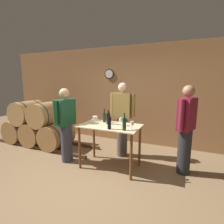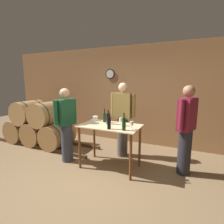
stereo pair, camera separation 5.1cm
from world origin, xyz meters
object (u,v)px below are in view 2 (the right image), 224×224
Objects in this scene: wine_bottle_left at (108,118)px; wine_bottle_right at (124,124)px; wine_bottle_far_left at (104,117)px; ice_bucket at (95,118)px; person_visitor_bearded at (123,118)px; person_host at (186,129)px; person_visitor_with_scarf at (66,124)px; wine_bottle_center at (109,123)px; wine_glass_near_left at (121,120)px; wine_glass_near_center at (132,124)px.

wine_bottle_left is 0.55m from wine_bottle_right.
wine_bottle_far_left reaches higher than ice_bucket.
person_visitor_bearded is (0.25, 0.43, -0.08)m from wine_bottle_far_left.
wine_bottle_far_left is 1.61m from person_host.
person_visitor_with_scarf reaches higher than wine_bottle_right.
wine_bottle_far_left is 0.95× the size of wine_bottle_center.
wine_glass_near_left is (0.44, -0.14, 0.01)m from wine_bottle_far_left.
ice_bucket is (-0.95, 0.35, -0.06)m from wine_glass_near_center.
wine_bottle_far_left is 0.46m from wine_glass_near_left.
wine_bottle_right is 0.19× the size of person_host.
wine_glass_near_left is at bearing 9.09° from person_visitor_with_scarf.
person_visitor_with_scarf is (-0.51, -0.36, -0.09)m from ice_bucket.
person_host reaches higher than ice_bucket.
wine_bottle_center is at bearing -40.70° from ice_bucket.
person_host is at bearing -12.02° from person_visitor_bearded.
wine_bottle_center is 0.96× the size of wine_bottle_right.
wine_bottle_left is 2.54× the size of ice_bucket.
wine_glass_near_left reaches higher than ice_bucket.
person_visitor_bearded is at bearing 60.00° from wine_bottle_far_left.
ice_bucket is 1.85m from person_host.
person_host is (1.28, 0.60, -0.12)m from wine_bottle_center.
wine_glass_near_center is at bearing 0.72° from person_visitor_with_scarf.
ice_bucket is (-0.67, 0.17, -0.06)m from wine_glass_near_left.
wine_bottle_left is at bearing 175.00° from wine_glass_near_left.
wine_bottle_center is 0.18× the size of person_host.
wine_bottle_left is 0.60m from wine_glass_near_center.
wine_bottle_center is 2.69× the size of ice_bucket.
wine_bottle_left is at bearing -169.74° from person_host.
wine_bottle_far_left is 0.56m from wine_bottle_center.
wine_bottle_far_left is 2.55× the size of ice_bucket.
person_host reaches higher than wine_bottle_far_left.
wine_bottle_left is 0.17× the size of person_host.
wine_bottle_right is at bearing -67.67° from person_visitor_bearded.
wine_glass_near_center is 0.09× the size of person_host.
wine_bottle_center is 0.28m from wine_bottle_right.
wine_bottle_left is at bearing 13.44° from person_visitor_with_scarf.
wine_bottle_center is 0.90m from person_visitor_bearded.
wine_bottle_right is at bearing -28.46° from ice_bucket.
wine_glass_near_left is at bearing -18.35° from wine_bottle_far_left.
wine_glass_near_center is at bearing -152.69° from person_host.
wine_bottle_center is 0.75m from ice_bucket.
wine_bottle_center reaches higher than wine_bottle_far_left.
wine_bottle_right reaches higher than ice_bucket.
wine_bottle_right is at bearing -134.41° from wine_glass_near_center.
person_visitor_bearded reaches higher than person_visitor_with_scarf.
person_visitor_bearded is (-0.46, 0.75, -0.09)m from wine_glass_near_center.
person_host is at bearing 10.26° from wine_bottle_left.
person_host is 1.38m from person_visitor_bearded.
person_visitor_with_scarf is at bearing -166.56° from wine_bottle_left.
wine_bottle_far_left is 0.84m from person_visitor_with_scarf.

